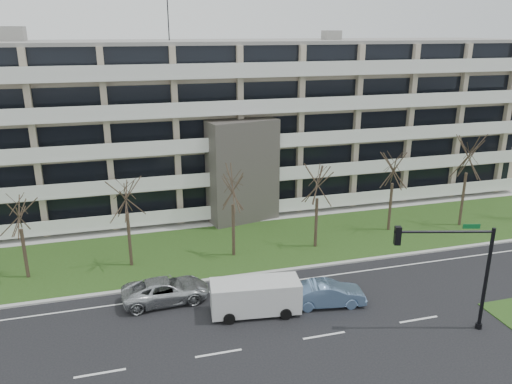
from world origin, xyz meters
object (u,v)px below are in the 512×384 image
object	(u,v)px
blue_sedan	(327,294)
white_van	(256,294)
silver_pickup	(166,290)
traffic_signal	(456,263)

from	to	relation	value
blue_sedan	white_van	distance (m)	4.50
silver_pickup	traffic_signal	size ratio (longest dim) A/B	0.84
blue_sedan	white_van	bearing A→B (deg)	94.62
silver_pickup	blue_sedan	world-z (taller)	blue_sedan
silver_pickup	blue_sedan	size ratio (longest dim) A/B	1.17
blue_sedan	silver_pickup	bearing A→B (deg)	80.55
white_van	traffic_signal	world-z (taller)	traffic_signal
blue_sedan	white_van	world-z (taller)	white_van
blue_sedan	white_van	xyz separation A→B (m)	(-4.46, 0.32, 0.48)
silver_pickup	traffic_signal	distance (m)	17.17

